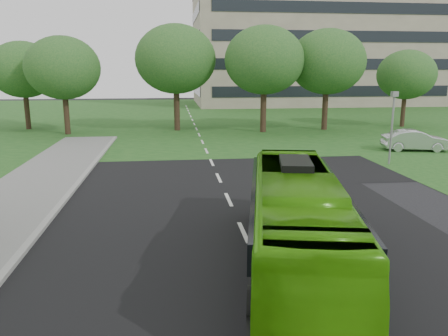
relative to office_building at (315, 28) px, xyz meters
name	(u,v)px	position (x,y,z in m)	size (l,w,h in m)	color
ground	(254,256)	(-21.96, -61.96, -12.50)	(160.00, 160.00, 0.00)	black
street_surfaces	(197,140)	(-22.34, -39.21, -12.47)	(120.00, 120.00, 0.15)	black
office_building	(315,28)	(0.00, 0.00, 0.00)	(40.10, 20.10, 25.00)	gray
tree_park_a	(63,68)	(-33.57, -34.09, -6.73)	(6.40, 6.40, 8.51)	black
tree_park_b	(176,59)	(-23.82, -32.67, -5.93)	(7.43, 7.43, 9.75)	black
tree_park_c	(264,60)	(-15.96, -34.76, -6.04)	(7.17, 7.17, 9.52)	black
tree_park_d	(327,62)	(-9.80, -33.91, -6.15)	(7.09, 7.09, 9.37)	black
tree_park_e	(406,75)	(-1.14, -32.59, -7.35)	(5.68, 5.68, 7.58)	black
tree_park_f	(23,70)	(-38.12, -30.11, -6.87)	(6.21, 6.21, 8.28)	black
bus	(296,222)	(-20.96, -62.93, -11.11)	(2.34, 10.00, 2.79)	#45A70E
sedan	(415,140)	(-7.27, -45.54, -11.76)	(1.56, 4.48, 1.48)	silver
camera_pole	(393,118)	(-11.32, -49.70, -9.69)	(0.40, 0.35, 4.36)	gray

